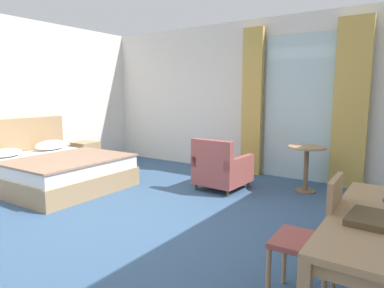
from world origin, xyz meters
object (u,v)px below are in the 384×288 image
bed (53,170)px  desk_chair (316,234)px  closed_book (368,218)px  round_cafe_table (306,159)px  nightstand (86,154)px  armchair_by_window (221,169)px

bed → desk_chair: size_ratio=2.19×
bed → desk_chair: 4.40m
desk_chair → closed_book: (0.33, -0.17, 0.24)m
round_cafe_table → nightstand: bearing=-171.3°
desk_chair → bed: bearing=169.0°
round_cafe_table → armchair_by_window: bearing=-151.4°
nightstand → closed_book: (5.50, -2.34, 0.53)m
round_cafe_table → desk_chair: bearing=-73.1°
nightstand → round_cafe_table: size_ratio=0.71×
bed → round_cafe_table: bearing=30.0°
bed → closed_book: bed is taller
desk_chair → nightstand: bearing=157.3°
round_cafe_table → bed: bearing=-150.0°
bed → desk_chair: bed is taller
nightstand → desk_chair: bearing=-22.7°
bed → desk_chair: bearing=-11.0°
closed_book → round_cafe_table: size_ratio=0.46×
bed → nightstand: (-0.87, 1.33, -0.03)m
closed_book → armchair_by_window: armchair_by_window is taller
bed → round_cafe_table: bed is taller
desk_chair → closed_book: 0.44m
bed → desk_chair: (4.31, -0.84, 0.26)m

